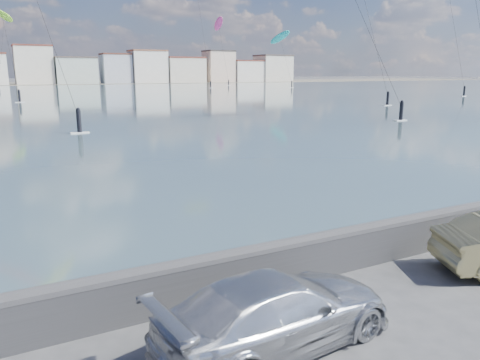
{
  "coord_description": "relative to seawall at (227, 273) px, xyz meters",
  "views": [
    {
      "loc": [
        -3.98,
        -5.48,
        4.7
      ],
      "look_at": [
        1.0,
        4.0,
        2.2
      ],
      "focal_mm": 35.0,
      "sensor_mm": 36.0,
      "label": 1
    }
  ],
  "objects": [
    {
      "name": "bay_water",
      "position": [
        0.0,
        88.8,
        -0.58
      ],
      "size": [
        500.0,
        177.0,
        0.0
      ],
      "primitive_type": "cube",
      "color": "#3D5660",
      "rests_on": "ground"
    },
    {
      "name": "car_silver",
      "position": [
        0.01,
        -1.97,
        0.07
      ],
      "size": [
        4.67,
        2.31,
        1.31
      ],
      "primitive_type": "imported",
      "rotation": [
        0.0,
        0.0,
        1.68
      ],
      "color": "#B9BCC1",
      "rests_on": "ground"
    },
    {
      "name": "seawall",
      "position": [
        0.0,
        0.0,
        0.0
      ],
      "size": [
        400.0,
        0.36,
        1.08
      ],
      "color": "#28282B",
      "rests_on": "ground"
    },
    {
      "name": "kitesurfer_6",
      "position": [
        75.81,
        117.61,
        14.08
      ],
      "size": [
        4.11,
        15.21,
        17.12
      ],
      "color": "#19BFBF",
      "rests_on": "ground"
    },
    {
      "name": "far_buildings",
      "position": [
        1.31,
        183.3,
        5.44
      ],
      "size": [
        240.79,
        13.26,
        14.6
      ],
      "color": "white",
      "rests_on": "ground"
    },
    {
      "name": "kitesurfer_1",
      "position": [
        69.53,
        147.99,
        20.14
      ],
      "size": [
        5.35,
        17.29,
        23.66
      ],
      "color": "#E5338C",
      "rests_on": "ground"
    },
    {
      "name": "far_shore_strip",
      "position": [
        0.0,
        197.3,
        -0.57
      ],
      "size": [
        500.0,
        60.0,
        0.0
      ],
      "primitive_type": "cube",
      "color": "#4C473D",
      "rests_on": "ground"
    },
    {
      "name": "kitesurfer_12",
      "position": [
        1.87,
        151.59,
        19.7
      ],
      "size": [
        7.76,
        19.95,
        22.23
      ],
      "color": "#8CD826",
      "rests_on": "ground"
    }
  ]
}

